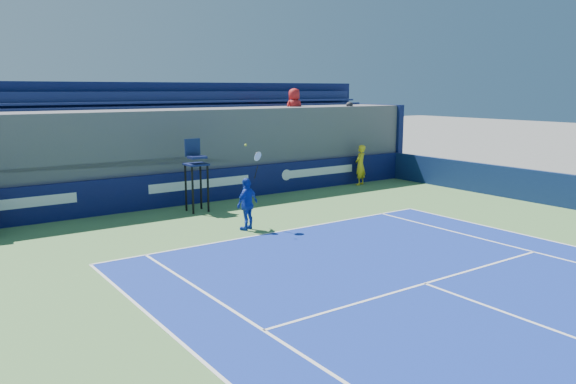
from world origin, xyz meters
TOP-DOWN VIEW (x-y plane):
  - ball_person at (7.44, 16.60)m, footprint 0.74×0.62m
  - back_hoarding at (0.00, 17.10)m, footprint 20.40×0.21m
  - umpire_chair at (-0.75, 15.84)m, footprint 0.71×0.71m
  - tennis_player at (-0.67, 12.63)m, footprint 1.02×0.70m
  - stadium_seating at (0.00, 19.15)m, footprint 21.00×4.05m

SIDE VIEW (x-z plane):
  - back_hoarding at x=0.00m, z-range 0.00..1.20m
  - tennis_player at x=-0.67m, z-range -0.49..2.08m
  - ball_person at x=7.44m, z-range 0.01..1.75m
  - umpire_chair at x=-0.75m, z-range 0.29..2.77m
  - stadium_seating at x=0.00m, z-range -0.36..4.04m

